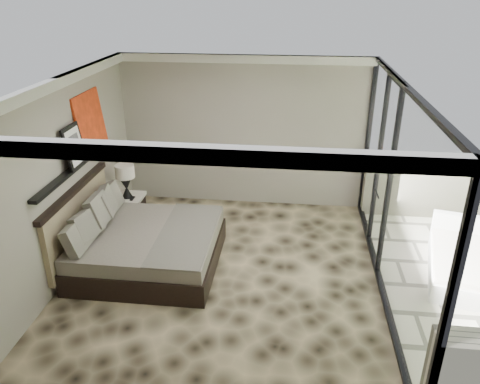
# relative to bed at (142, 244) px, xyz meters

# --- Properties ---
(floor) EXTENTS (5.00, 5.00, 0.00)m
(floor) POSITION_rel_bed_xyz_m (1.27, -0.10, -0.34)
(floor) COLOR black
(floor) RESTS_ON ground
(ceiling) EXTENTS (4.50, 5.00, 0.02)m
(ceiling) POSITION_rel_bed_xyz_m (1.27, -0.10, 2.45)
(ceiling) COLOR silver
(ceiling) RESTS_ON back_wall
(back_wall) EXTENTS (4.50, 0.02, 2.80)m
(back_wall) POSITION_rel_bed_xyz_m (1.27, 2.39, 1.06)
(back_wall) COLOR gray
(back_wall) RESTS_ON floor
(left_wall) EXTENTS (0.02, 5.00, 2.80)m
(left_wall) POSITION_rel_bed_xyz_m (-0.97, -0.10, 1.06)
(left_wall) COLOR gray
(left_wall) RESTS_ON floor
(glass_wall) EXTENTS (0.08, 5.00, 2.80)m
(glass_wall) POSITION_rel_bed_xyz_m (3.52, -0.10, 1.06)
(glass_wall) COLOR white
(glass_wall) RESTS_ON floor
(picture_ledge) EXTENTS (0.12, 2.20, 0.05)m
(picture_ledge) POSITION_rel_bed_xyz_m (-0.91, 0.00, 1.16)
(picture_ledge) COLOR black
(picture_ledge) RESTS_ON left_wall
(bed) EXTENTS (2.10, 2.04, 1.16)m
(bed) POSITION_rel_bed_xyz_m (0.00, 0.00, 0.00)
(bed) COLOR black
(bed) RESTS_ON floor
(nightstand) EXTENTS (0.67, 0.67, 0.52)m
(nightstand) POSITION_rel_bed_xyz_m (-0.64, 1.27, -0.08)
(nightstand) COLOR black
(nightstand) RESTS_ON floor
(table_lamp) EXTENTS (0.33, 0.33, 0.60)m
(table_lamp) POSITION_rel_bed_xyz_m (-0.63, 1.23, 0.56)
(table_lamp) COLOR black
(table_lamp) RESTS_ON nightstand
(abstract_canvas) EXTENTS (0.13, 0.90, 0.90)m
(abstract_canvas) POSITION_rel_bed_xyz_m (-0.93, 0.81, 1.63)
(abstract_canvas) COLOR red
(abstract_canvas) RESTS_ON picture_ledge
(framed_print) EXTENTS (0.11, 0.50, 0.60)m
(framed_print) POSITION_rel_bed_xyz_m (-0.87, 0.08, 1.48)
(framed_print) COLOR black
(framed_print) RESTS_ON picture_ledge
(lounger) EXTENTS (1.17, 1.78, 0.64)m
(lounger) POSITION_rel_bed_xyz_m (4.69, 0.27, -0.14)
(lounger) COLOR white
(lounger) RESTS_ON terrace_slab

